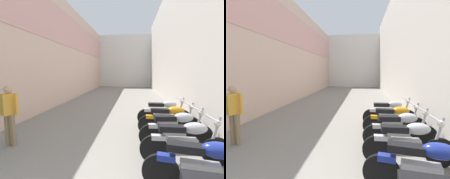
{
  "view_description": "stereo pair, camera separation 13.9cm",
  "coord_description": "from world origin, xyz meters",
  "views": [
    {
      "loc": [
        1.1,
        -0.06,
        1.93
      ],
      "look_at": [
        0.19,
        7.14,
        1.16
      ],
      "focal_mm": 27.65,
      "sensor_mm": 36.0,
      "label": 1
    },
    {
      "loc": [
        1.24,
        -0.04,
        1.93
      ],
      "look_at": [
        0.19,
        7.14,
        1.16
      ],
      "focal_mm": 27.65,
      "sensor_mm": 36.0,
      "label": 2
    }
  ],
  "objects": [
    {
      "name": "motorcycle_fourth",
      "position": [
        2.17,
        3.5,
        0.5
      ],
      "size": [
        1.85,
        0.58,
        1.04
      ],
      "color": "black",
      "rests_on": "ground"
    },
    {
      "name": "ground_plane",
      "position": [
        0.0,
        8.71,
        0.0
      ],
      "size": [
        37.42,
        37.42,
        0.0
      ],
      "primitive_type": "plane",
      "color": "gray"
    },
    {
      "name": "pedestrian_mid_alley",
      "position": [
        -2.06,
        3.9,
        0.92
      ],
      "size": [
        0.52,
        0.39,
        1.57
      ],
      "color": "#8C7251",
      "rests_on": "ground"
    },
    {
      "name": "building_right",
      "position": [
        3.31,
        10.71,
        3.56
      ],
      "size": [
        0.45,
        21.42,
        7.13
      ],
      "color": "beige",
      "rests_on": "ground"
    },
    {
      "name": "motorcycle_third",
      "position": [
        2.17,
        2.55,
        0.5
      ],
      "size": [
        1.84,
        0.58,
        1.04
      ],
      "color": "black",
      "rests_on": "ground"
    },
    {
      "name": "motorcycle_fifth",
      "position": [
        2.17,
        4.31,
        0.5
      ],
      "size": [
        1.85,
        0.58,
        1.04
      ],
      "color": "black",
      "rests_on": "ground"
    },
    {
      "name": "motorcycle_sixth",
      "position": [
        2.17,
        5.12,
        0.5
      ],
      "size": [
        1.85,
        0.58,
        1.04
      ],
      "color": "black",
      "rests_on": "ground"
    },
    {
      "name": "motorcycle_seventh",
      "position": [
        2.17,
        6.05,
        0.5
      ],
      "size": [
        1.85,
        0.58,
        1.04
      ],
      "color": "black",
      "rests_on": "ground"
    },
    {
      "name": "building_far_end",
      "position": [
        0.0,
        22.42,
        3.19
      ],
      "size": [
        9.22,
        2.0,
        6.37
      ],
      "primitive_type": "cube",
      "color": "silver",
      "rests_on": "ground"
    },
    {
      "name": "building_left",
      "position": [
        -3.3,
        10.66,
        3.16
      ],
      "size": [
        0.45,
        21.42,
        6.25
      ],
      "color": "beige",
      "rests_on": "ground"
    }
  ]
}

